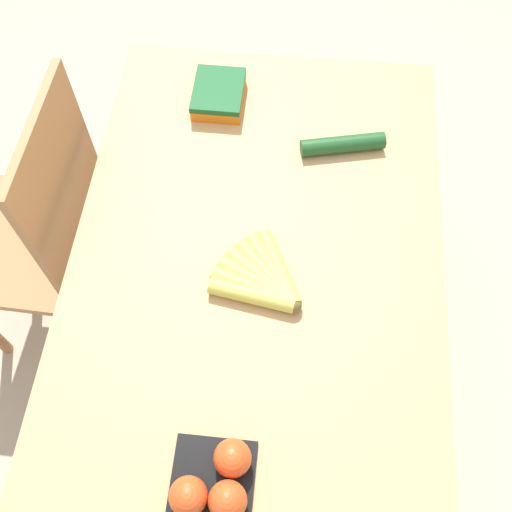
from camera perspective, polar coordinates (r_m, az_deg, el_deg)
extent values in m
plane|color=#B7A88E|center=(2.05, 0.00, -10.82)|extent=(12.00, 12.00, 0.00)
cube|color=tan|center=(1.34, 0.00, -0.92)|extent=(1.30, 0.83, 0.03)
cylinder|color=tan|center=(2.01, 12.00, 7.90)|extent=(0.06, 0.06, 0.74)
cylinder|color=tan|center=(2.03, -8.50, 9.61)|extent=(0.06, 0.06, 0.74)
cube|color=#A87547|center=(1.84, -20.95, 1.26)|extent=(0.43, 0.41, 0.03)
cube|color=#A87547|center=(1.55, -17.73, 5.53)|extent=(0.39, 0.03, 0.52)
cylinder|color=#A87547|center=(2.18, -21.67, 2.72)|extent=(0.04, 0.04, 0.45)
cylinder|color=#A87547|center=(2.05, -13.10, 1.82)|extent=(0.04, 0.04, 0.45)
cylinder|color=#A87547|center=(1.91, -15.63, -7.46)|extent=(0.04, 0.04, 0.45)
sphere|color=brown|center=(1.27, 3.62, -4.69)|extent=(0.03, 0.03, 0.03)
cylinder|color=#CCC651|center=(1.30, 2.09, -1.17)|extent=(0.18, 0.12, 0.04)
cylinder|color=#CCC651|center=(1.30, 1.50, -1.42)|extent=(0.17, 0.14, 0.04)
cylinder|color=#CCC651|center=(1.29, 0.95, -1.75)|extent=(0.16, 0.16, 0.04)
cylinder|color=#CCC651|center=(1.29, 0.47, -2.15)|extent=(0.14, 0.17, 0.04)
cylinder|color=#CCC651|center=(1.28, 0.07, -2.62)|extent=(0.12, 0.18, 0.04)
cylinder|color=#CCC651|center=(1.28, -0.25, -3.15)|extent=(0.09, 0.19, 0.04)
cylinder|color=#CCC651|center=(1.27, -0.47, -3.72)|extent=(0.07, 0.19, 0.04)
cube|color=black|center=(1.18, -4.15, -20.52)|extent=(0.15, 0.15, 0.01)
sphere|color=#DB4C1E|center=(1.14, -2.61, -22.24)|extent=(0.07, 0.07, 0.07)
sphere|color=#DB4C1E|center=(1.15, -2.15, -18.68)|extent=(0.07, 0.07, 0.07)
sphere|color=#DB4C1E|center=(1.14, -6.48, -21.78)|extent=(0.07, 0.07, 0.07)
cube|color=orange|center=(1.59, -3.59, 15.11)|extent=(0.15, 0.13, 0.05)
cube|color=#145123|center=(1.58, -3.62, 15.50)|extent=(0.15, 0.13, 0.02)
cylinder|color=#1E5123|center=(1.50, 8.26, 10.49)|extent=(0.09, 0.21, 0.04)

